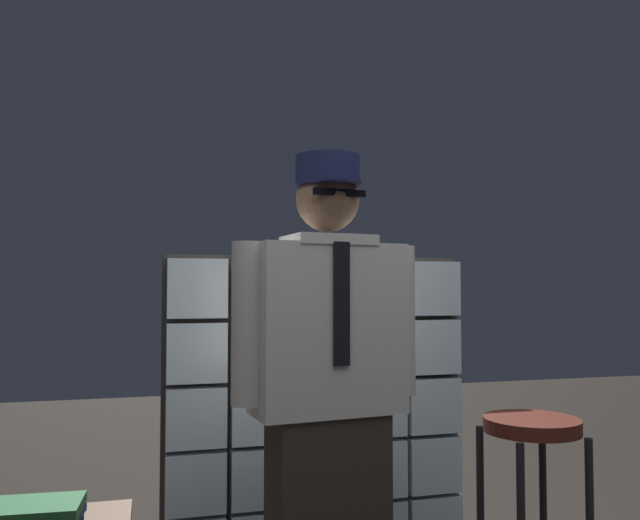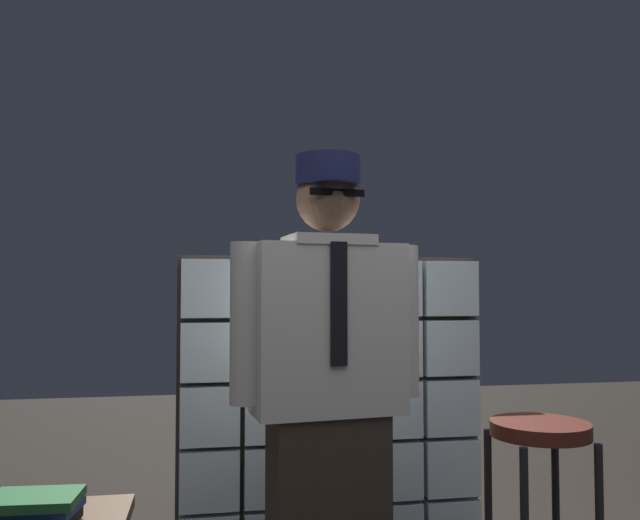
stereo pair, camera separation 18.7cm
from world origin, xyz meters
name	(u,v)px [view 2 (the right image)]	position (x,y,z in m)	size (l,w,h in m)	color
glass_block_wall	(334,411)	(0.00, 1.20, 0.68)	(1.41, 0.10, 1.41)	silver
standing_person	(328,393)	(-0.17, 0.48, 0.88)	(0.68, 0.31, 1.70)	#382D23
bar_stool	(541,480)	(0.56, 0.40, 0.58)	(0.34, 0.34, 0.78)	#592319
book_stack	(36,510)	(-1.05, 0.31, 0.61)	(0.26, 0.23, 0.09)	black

